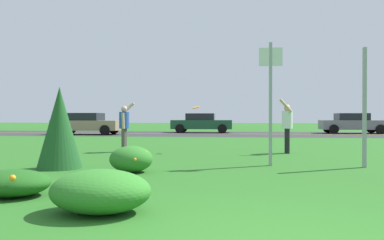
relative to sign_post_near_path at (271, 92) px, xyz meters
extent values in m
plane|color=#26601E|center=(-0.55, 5.42, -1.79)|extent=(120.00, 120.00, 0.00)
cube|color=#2D2D30|center=(-0.55, 17.04, -1.79)|extent=(120.00, 8.33, 0.01)
cube|color=yellow|center=(-0.55, 17.04, -1.78)|extent=(120.00, 0.16, 0.00)
ellipsoid|color=#1E5619|center=(-4.14, -4.06, -1.59)|extent=(1.14, 0.92, 0.40)
sphere|color=orange|center=(-4.30, -3.94, -1.57)|extent=(0.09, 0.09, 0.09)
sphere|color=orange|center=(-4.41, -3.83, -1.47)|extent=(0.06, 0.06, 0.06)
sphere|color=orange|center=(-3.87, -4.48, -1.45)|extent=(0.09, 0.09, 0.09)
ellipsoid|color=#2D7526|center=(-2.49, -4.85, -1.53)|extent=(1.25, 1.01, 0.54)
sphere|color=gold|center=(-2.76, -5.23, -1.50)|extent=(0.07, 0.07, 0.07)
sphere|color=gold|center=(-2.68, -4.79, -1.38)|extent=(0.06, 0.06, 0.06)
sphere|color=gold|center=(-2.19, -5.05, -1.46)|extent=(0.07, 0.07, 0.07)
ellipsoid|color=#2D7526|center=(-3.06, -1.46, -1.51)|extent=(0.92, 0.88, 0.56)
sphere|color=orange|center=(-3.33, -1.50, -1.45)|extent=(0.06, 0.06, 0.06)
sphere|color=orange|center=(-3.36, -1.59, -1.37)|extent=(0.08, 0.08, 0.08)
sphere|color=orange|center=(-3.33, -1.15, -1.39)|extent=(0.05, 0.05, 0.05)
sphere|color=orange|center=(-3.24, -1.56, -1.35)|extent=(0.05, 0.05, 0.05)
sphere|color=orange|center=(-3.08, -1.60, -1.36)|extent=(0.05, 0.05, 0.05)
sphere|color=orange|center=(-2.71, -1.54, -1.35)|extent=(0.05, 0.05, 0.05)
sphere|color=orange|center=(-2.88, -1.84, -1.48)|extent=(0.08, 0.08, 0.08)
cube|color=#93969B|center=(0.00, 0.01, -0.30)|extent=(0.07, 0.10, 2.99)
cube|color=silver|center=(0.00, -0.02, 0.85)|extent=(0.56, 0.03, 0.44)
cube|color=#93969B|center=(2.15, -0.09, -0.39)|extent=(0.07, 0.10, 2.81)
cone|color=#1E5123|center=(-4.86, -1.06, -0.85)|extent=(1.02, 1.02, 1.88)
cylinder|color=#2D4C9E|center=(-4.60, 3.13, -0.72)|extent=(0.34, 0.34, 0.56)
sphere|color=tan|center=(-4.60, 3.13, -0.34)|extent=(0.21, 0.21, 0.21)
cylinder|color=#4C4742|center=(-4.60, 3.22, -1.40)|extent=(0.14, 0.14, 0.79)
cylinder|color=#4C4742|center=(-4.60, 3.05, -1.40)|extent=(0.14, 0.14, 0.79)
cylinder|color=tan|center=(-4.53, 3.33, -0.31)|extent=(0.46, 0.10, 0.41)
cylinder|color=tan|center=(-4.58, 2.94, -0.74)|extent=(0.11, 0.09, 0.53)
cylinder|color=silver|center=(0.82, 3.23, -0.70)|extent=(0.34, 0.34, 0.57)
sphere|color=tan|center=(0.82, 3.23, -0.31)|extent=(0.21, 0.21, 0.21)
cylinder|color=black|center=(0.82, 3.14, -1.39)|extent=(0.14, 0.14, 0.81)
cylinder|color=black|center=(0.82, 3.31, -1.39)|extent=(0.14, 0.14, 0.81)
cylinder|color=tan|center=(0.75, 3.03, -0.25)|extent=(0.43, 0.10, 0.46)
cylinder|color=tan|center=(0.80, 3.42, -0.72)|extent=(0.11, 0.09, 0.54)
cylinder|color=orange|center=(-2.16, 3.19, -0.29)|extent=(0.27, 0.26, 0.12)
torus|color=orange|center=(-2.16, 3.19, -0.30)|extent=(0.27, 0.26, 0.12)
cube|color=#937F60|center=(-10.81, 15.17, -1.17)|extent=(4.50, 1.82, 0.66)
cube|color=black|center=(-10.91, 15.17, -0.60)|extent=(2.10, 1.64, 0.52)
cylinder|color=black|center=(-9.26, 16.06, -1.46)|extent=(0.66, 0.22, 0.66)
cylinder|color=black|center=(-9.26, 14.28, -1.46)|extent=(0.66, 0.22, 0.66)
cylinder|color=black|center=(-12.36, 16.06, -1.46)|extent=(0.66, 0.22, 0.66)
cylinder|color=black|center=(-12.36, 14.28, -1.46)|extent=(0.66, 0.22, 0.66)
cube|color=#194C2D|center=(-3.37, 18.92, -1.17)|extent=(4.50, 1.82, 0.66)
cube|color=black|center=(-3.47, 18.92, -0.60)|extent=(2.10, 1.64, 0.52)
cylinder|color=black|center=(-1.82, 19.81, -1.46)|extent=(0.66, 0.22, 0.66)
cylinder|color=black|center=(-1.82, 18.03, -1.46)|extent=(0.66, 0.22, 0.66)
cylinder|color=black|center=(-4.92, 19.81, -1.46)|extent=(0.66, 0.22, 0.66)
cylinder|color=black|center=(-4.92, 18.03, -1.46)|extent=(0.66, 0.22, 0.66)
cube|color=slate|center=(7.52, 18.92, -1.17)|extent=(4.50, 1.82, 0.66)
cube|color=black|center=(7.42, 18.92, -0.60)|extent=(2.10, 1.64, 0.52)
cylinder|color=black|center=(9.07, 19.81, -1.46)|extent=(0.66, 0.22, 0.66)
cylinder|color=black|center=(9.07, 18.03, -1.46)|extent=(0.66, 0.22, 0.66)
cylinder|color=black|center=(5.97, 19.81, -1.46)|extent=(0.66, 0.22, 0.66)
cylinder|color=black|center=(5.97, 18.03, -1.46)|extent=(0.66, 0.22, 0.66)
camera|label=1|loc=(-0.83, -9.32, -0.61)|focal=35.36mm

